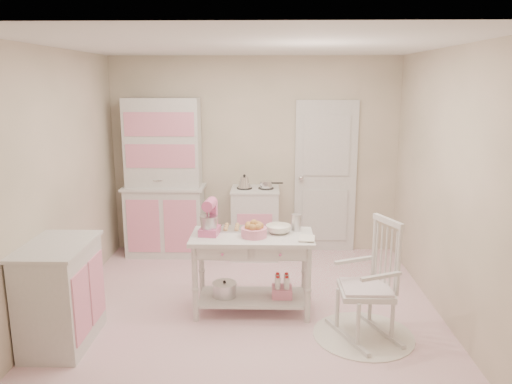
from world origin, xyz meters
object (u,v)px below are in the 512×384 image
(work_table, at_px, (252,273))
(bread_basket, at_px, (254,232))
(stove, at_px, (255,222))
(rocking_chair, at_px, (366,280))
(base_cabinet, at_px, (61,294))
(hutch, at_px, (164,178))
(stand_mixer, at_px, (209,218))

(work_table, height_order, bread_basket, bread_basket)
(stove, xyz_separation_m, work_table, (0.01, -1.63, -0.06))
(rocking_chair, bearing_deg, base_cabinet, 160.27)
(base_cabinet, bearing_deg, bread_basket, 20.42)
(hutch, bearing_deg, base_cabinet, -100.71)
(stove, relative_size, base_cabinet, 1.00)
(stove, height_order, work_table, stove)
(base_cabinet, bearing_deg, rocking_chair, 3.75)
(hutch, relative_size, stove, 2.26)
(hutch, height_order, base_cabinet, hutch)
(bread_basket, bearing_deg, stand_mixer, 170.96)
(work_table, bearing_deg, hutch, 125.80)
(hutch, relative_size, base_cabinet, 2.26)
(base_cabinet, xyz_separation_m, rocking_chair, (2.69, 0.18, 0.09))
(rocking_chair, relative_size, stand_mixer, 3.24)
(rocking_chair, xyz_separation_m, work_table, (-1.03, 0.50, -0.15))
(hutch, distance_m, bread_basket, 2.13)
(stove, height_order, stand_mixer, stand_mixer)
(base_cabinet, bearing_deg, hutch, 79.29)
(bread_basket, bearing_deg, base_cabinet, -159.58)
(work_table, bearing_deg, base_cabinet, -157.86)
(hutch, distance_m, work_table, 2.17)
(hutch, bearing_deg, bread_basket, -54.55)
(rocking_chair, distance_m, bread_basket, 1.15)
(stove, height_order, base_cabinet, same)
(hutch, bearing_deg, work_table, -54.20)
(hutch, bearing_deg, rocking_chair, -44.12)
(stand_mixer, relative_size, bread_basket, 1.36)
(base_cabinet, relative_size, stand_mixer, 2.71)
(hutch, xyz_separation_m, work_table, (1.21, -1.68, -0.64))
(hutch, bearing_deg, stove, -2.39)
(hutch, height_order, bread_basket, hutch)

